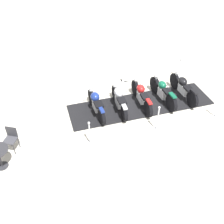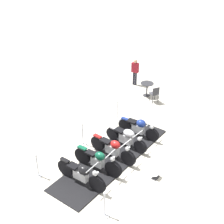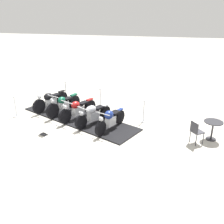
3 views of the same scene
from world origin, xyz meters
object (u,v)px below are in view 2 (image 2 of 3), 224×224
motorcycle_maroon (113,148)px  cafe_table (147,86)px  motorcycle_chrome (127,137)px  stanchion_left_rear (118,113)px  info_placard (156,176)px  bystander_person (135,70)px  motorcycle_forest (98,160)px  stanchion_left_front (38,169)px  motorcycle_black (82,174)px  motorcycle_navy (139,127)px  stanchion_right_front (105,209)px  cafe_chair_near_table (155,93)px  stanchion_left_mid (83,138)px

motorcycle_maroon → cafe_table: motorcycle_maroon is taller
motorcycle_chrome → stanchion_left_rear: size_ratio=1.90×
info_placard → bystander_person: (7.89, 2.13, 0.88)m
motorcycle_chrome → motorcycle_forest: bearing=-87.4°
motorcycle_maroon → stanchion_left_front: (-1.69, 2.54, -0.13)m
motorcycle_forest → bystander_person: (7.98, -0.11, 0.45)m
motorcycle_chrome → cafe_table: 4.97m
motorcycle_black → stanchion_left_rear: size_ratio=2.04×
motorcycle_navy → stanchion_right_front: 4.78m
stanchion_right_front → stanchion_left_front: bearing=66.1°
cafe_chair_near_table → bystander_person: bearing=-1.5°
stanchion_left_front → cafe_table: bearing=-22.6°
stanchion_right_front → motorcycle_chrome: bearing=-0.0°
stanchion_left_mid → stanchion_left_rear: (2.36, -1.04, 0.00)m
stanchion_right_front → info_placard: 2.65m
motorcycle_chrome → info_placard: size_ratio=5.02×
motorcycle_black → stanchion_left_front: 1.77m
motorcycle_black → cafe_table: size_ratio=2.71×
motorcycle_maroon → bystander_person: bearing=117.8°
stanchion_right_front → stanchion_left_rear: size_ratio=0.99×
motorcycle_navy → cafe_table: size_ratio=2.52×
motorcycle_forest → cafe_table: (6.72, -1.00, 0.07)m
motorcycle_black → cafe_table: (7.61, -1.38, 0.05)m
motorcycle_maroon → cafe_chair_near_table: 5.31m
motorcycle_forest → cafe_table: bearing=102.3°
stanchion_right_front → cafe_table: size_ratio=1.32×
motorcycle_black → stanchion_left_rear: 4.80m
cafe_table → bystander_person: bystander_person is taller
cafe_table → stanchion_left_mid: bearing=158.0°
cafe_table → bystander_person: size_ratio=0.48×
stanchion_left_rear → cafe_table: (2.82, -1.05, 0.23)m
stanchion_left_mid → bystander_person: bystander_person is taller
cafe_table → motorcycle_chrome: bearing=177.7°
stanchion_left_rear → cafe_table: stanchion_left_rear is taller
info_placard → motorcycle_forest: bearing=-63.8°
cafe_chair_near_table → motorcycle_forest: bearing=128.7°
cafe_table → stanchion_left_rear: bearing=159.5°
stanchion_right_front → cafe_chair_near_table: (8.19, -0.70, 0.23)m
stanchion_left_mid → stanchion_right_front: bearing=-152.6°
motorcycle_forest → stanchion_left_front: bearing=-138.5°
motorcycle_chrome → stanchion_left_rear: 2.31m
motorcycle_chrome → cafe_table: motorcycle_chrome is taller
motorcycle_maroon → stanchion_left_mid: stanchion_left_mid is taller
stanchion_left_mid → cafe_chair_near_table: bearing=-29.8°
info_placard → motorcycle_chrome: bearing=-115.3°
stanchion_left_rear → stanchion_right_front: bearing=-172.0°
motorcycle_navy → stanchion_left_front: 4.80m
motorcycle_chrome → bystander_person: bystander_person is taller
info_placard → bystander_person: size_ratio=0.24×
motorcycle_black → motorcycle_maroon: 1.93m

